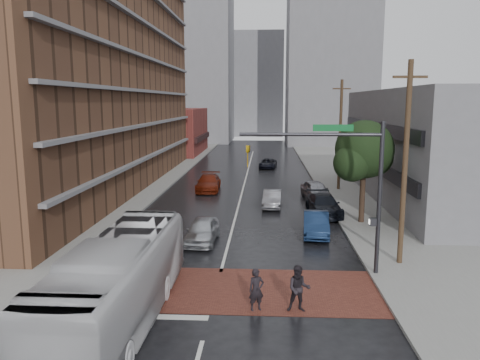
# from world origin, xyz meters

# --- Properties ---
(ground) EXTENTS (160.00, 160.00, 0.00)m
(ground) POSITION_xyz_m (0.00, 0.00, 0.00)
(ground) COLOR black
(ground) RESTS_ON ground
(crosswalk) EXTENTS (14.00, 5.00, 0.02)m
(crosswalk) POSITION_xyz_m (0.00, 0.50, 0.01)
(crosswalk) COLOR brown
(crosswalk) RESTS_ON ground
(sidewalk_west) EXTENTS (9.00, 90.00, 0.15)m
(sidewalk_west) POSITION_xyz_m (-11.50, 25.00, 0.07)
(sidewalk_west) COLOR gray
(sidewalk_west) RESTS_ON ground
(sidewalk_east) EXTENTS (9.00, 90.00, 0.15)m
(sidewalk_east) POSITION_xyz_m (11.50, 25.00, 0.07)
(sidewalk_east) COLOR gray
(sidewalk_east) RESTS_ON ground
(apartment_block) EXTENTS (10.00, 44.00, 28.00)m
(apartment_block) POSITION_xyz_m (-14.00, 24.00, 14.00)
(apartment_block) COLOR brown
(apartment_block) RESTS_ON ground
(storefront_west) EXTENTS (8.00, 16.00, 7.00)m
(storefront_west) POSITION_xyz_m (-12.00, 54.00, 3.50)
(storefront_west) COLOR maroon
(storefront_west) RESTS_ON ground
(building_east) EXTENTS (11.00, 26.00, 9.00)m
(building_east) POSITION_xyz_m (16.50, 20.00, 4.50)
(building_east) COLOR slate
(building_east) RESTS_ON ground
(distant_tower_west) EXTENTS (18.00, 16.00, 32.00)m
(distant_tower_west) POSITION_xyz_m (-14.00, 78.00, 16.00)
(distant_tower_west) COLOR slate
(distant_tower_west) RESTS_ON ground
(distant_tower_east) EXTENTS (16.00, 14.00, 36.00)m
(distant_tower_east) POSITION_xyz_m (14.00, 72.00, 18.00)
(distant_tower_east) COLOR slate
(distant_tower_east) RESTS_ON ground
(distant_tower_center) EXTENTS (12.00, 10.00, 24.00)m
(distant_tower_center) POSITION_xyz_m (0.00, 95.00, 12.00)
(distant_tower_center) COLOR slate
(distant_tower_center) RESTS_ON ground
(street_tree) EXTENTS (4.20, 4.10, 6.90)m
(street_tree) POSITION_xyz_m (8.52, 12.03, 4.73)
(street_tree) COLOR #332319
(street_tree) RESTS_ON ground
(signal_mast) EXTENTS (6.50, 0.30, 7.20)m
(signal_mast) POSITION_xyz_m (5.85, 2.50, 4.73)
(signal_mast) COLOR #2D2D33
(signal_mast) RESTS_ON ground
(utility_pole_near) EXTENTS (1.60, 0.26, 10.00)m
(utility_pole_near) POSITION_xyz_m (8.80, 4.00, 5.14)
(utility_pole_near) COLOR #473321
(utility_pole_near) RESTS_ON ground
(utility_pole_far) EXTENTS (1.60, 0.26, 10.00)m
(utility_pole_far) POSITION_xyz_m (8.80, 24.00, 5.14)
(utility_pole_far) COLOR #473321
(utility_pole_far) RESTS_ON ground
(transit_bus) EXTENTS (2.77, 11.50, 3.20)m
(transit_bus) POSITION_xyz_m (-3.21, -2.93, 1.60)
(transit_bus) COLOR silver
(transit_bus) RESTS_ON ground
(pedestrian_a) EXTENTS (0.72, 0.59, 1.68)m
(pedestrian_a) POSITION_xyz_m (1.78, -1.50, 0.84)
(pedestrian_a) COLOR black
(pedestrian_a) RESTS_ON ground
(pedestrian_b) EXTENTS (0.90, 0.70, 1.84)m
(pedestrian_b) POSITION_xyz_m (3.42, -1.50, 0.92)
(pedestrian_b) COLOR black
(pedestrian_b) RESTS_ON ground
(car_travel_a) EXTENTS (1.85, 4.23, 1.42)m
(car_travel_a) POSITION_xyz_m (-1.53, 7.27, 0.71)
(car_travel_a) COLOR #B9BCC2
(car_travel_a) RESTS_ON ground
(car_travel_b) EXTENTS (1.60, 4.03, 1.30)m
(car_travel_b) POSITION_xyz_m (2.63, 16.68, 0.65)
(car_travel_b) COLOR #9A9BA1
(car_travel_b) RESTS_ON ground
(car_travel_c) EXTENTS (2.22, 5.15, 1.48)m
(car_travel_c) POSITION_xyz_m (-3.12, 23.22, 0.74)
(car_travel_c) COLOR #661B0B
(car_travel_c) RESTS_ON ground
(suv_travel) EXTENTS (2.38, 4.34, 1.15)m
(suv_travel) POSITION_xyz_m (2.37, 38.30, 0.58)
(suv_travel) COLOR black
(suv_travel) RESTS_ON ground
(car_parked_near) EXTENTS (1.82, 4.39, 1.41)m
(car_parked_near) POSITION_xyz_m (5.20, 9.13, 0.71)
(car_parked_near) COLOR #15294C
(car_parked_near) RESTS_ON ground
(car_parked_mid) EXTENTS (2.49, 5.20, 1.46)m
(car_parked_mid) POSITION_xyz_m (6.30, 14.41, 0.73)
(car_parked_mid) COLOR black
(car_parked_mid) RESTS_ON ground
(car_parked_far) EXTENTS (2.56, 4.69, 1.51)m
(car_parked_far) POSITION_xyz_m (6.30, 20.03, 0.76)
(car_parked_far) COLOR #96969D
(car_parked_far) RESTS_ON ground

